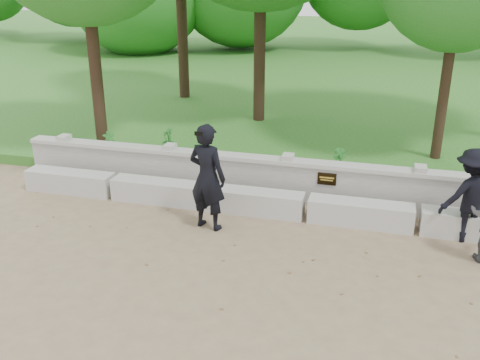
# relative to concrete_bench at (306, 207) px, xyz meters

# --- Properties ---
(ground) EXTENTS (80.00, 80.00, 0.00)m
(ground) POSITION_rel_concrete_bench_xyz_m (-0.00, -1.90, -0.22)
(ground) COLOR #8D7956
(ground) RESTS_ON ground
(lawn) EXTENTS (40.00, 22.00, 0.25)m
(lawn) POSITION_rel_concrete_bench_xyz_m (-0.00, 12.10, -0.10)
(lawn) COLOR #255E1C
(lawn) RESTS_ON ground
(concrete_bench) EXTENTS (11.90, 0.45, 0.45)m
(concrete_bench) POSITION_rel_concrete_bench_xyz_m (0.00, 0.00, 0.00)
(concrete_bench) COLOR beige
(concrete_bench) RESTS_ON ground
(parapet_wall) EXTENTS (12.50, 0.35, 0.90)m
(parapet_wall) POSITION_rel_concrete_bench_xyz_m (0.00, 0.70, 0.24)
(parapet_wall) COLOR #BBB8B0
(parapet_wall) RESTS_ON ground
(man_main) EXTENTS (0.81, 0.73, 1.95)m
(man_main) POSITION_rel_concrete_bench_xyz_m (-1.66, -0.83, 0.75)
(man_main) COLOR black
(man_main) RESTS_ON ground
(visitor_mid) EXTENTS (1.23, 1.04, 1.66)m
(visitor_mid) POSITION_rel_concrete_bench_xyz_m (2.79, -0.10, 0.60)
(visitor_mid) COLOR black
(visitor_mid) RESTS_ON ground
(shrub_a) EXTENTS (0.35, 0.36, 0.57)m
(shrub_a) POSITION_rel_concrete_bench_xyz_m (-5.02, 1.80, 0.31)
(shrub_a) COLOR #266D25
(shrub_a) RESTS_ON lawn
(shrub_b) EXTENTS (0.43, 0.42, 0.61)m
(shrub_b) POSITION_rel_concrete_bench_xyz_m (0.43, 1.77, 0.33)
(shrub_b) COLOR #266D25
(shrub_b) RESTS_ON lawn
(shrub_d) EXTENTS (0.44, 0.43, 0.58)m
(shrub_d) POSITION_rel_concrete_bench_xyz_m (-3.73, 2.37, 0.32)
(shrub_d) COLOR #266D25
(shrub_d) RESTS_ON lawn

